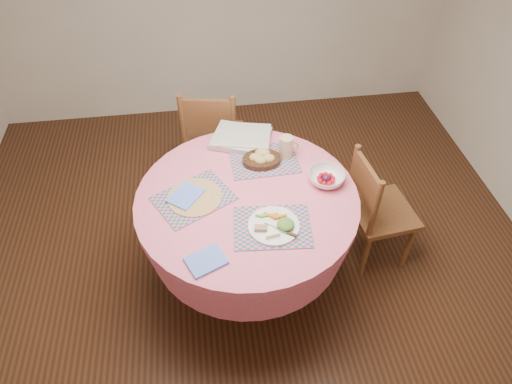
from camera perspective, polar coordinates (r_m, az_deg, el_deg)
The scene contains 16 objects.
ground at distance 3.09m, azimuth -0.93°, elevation -10.44°, with size 4.00×4.00×0.00m, color #331C0F.
room_envelope at distance 1.95m, azimuth -1.55°, elevation 19.82°, with size 4.01×4.01×2.71m.
dining_table at distance 2.65m, azimuth -1.07°, elevation -3.56°, with size 1.24×1.24×0.75m.
chair_right at distance 2.97m, azimuth 14.79°, elevation -2.02°, with size 0.42×0.43×0.85m.
chair_back at distance 3.37m, azimuth -5.48°, elevation 6.80°, with size 0.49×0.47×0.91m.
placemat_front at distance 2.36m, azimuth 2.04°, elevation -4.36°, with size 0.40×0.30×0.01m, color #126867.
placemat_left at distance 2.52m, azimuth -7.78°, elevation -0.78°, with size 0.40×0.30×0.01m, color #126867.
placemat_back at distance 2.73m, azimuth 1.01°, elevation 4.02°, with size 0.40×0.30×0.01m, color #126867.
wicker_trivet at distance 2.52m, azimuth -7.66°, elevation -0.68°, with size 0.30×0.30×0.01m, color #9C7043.
napkin_near at distance 2.23m, azimuth -6.26°, elevation -8.53°, with size 0.18×0.14×0.01m, color #5A80E7.
napkin_far at distance 2.52m, azimuth -8.79°, elevation -0.50°, with size 0.18×0.14×0.01m, color #5A80E7.
dinner_plate at distance 2.34m, azimuth 2.44°, elevation -4.18°, with size 0.27×0.27×0.05m.
bread_bowl at distance 2.69m, azimuth 0.74°, elevation 4.26°, with size 0.23×0.23×0.08m.
latte_mug at distance 2.73m, azimuth 3.85°, elevation 5.69°, with size 0.12×0.08×0.13m.
fruit_bowl at distance 2.60m, azimuth 8.78°, elevation 1.78°, with size 0.24×0.24×0.06m.
newspaper_stack at distance 2.86m, azimuth -1.82°, elevation 6.80°, with size 0.42×0.38×0.04m.
Camera 1 is at (-0.20, -1.76, 2.53)m, focal length 32.00 mm.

